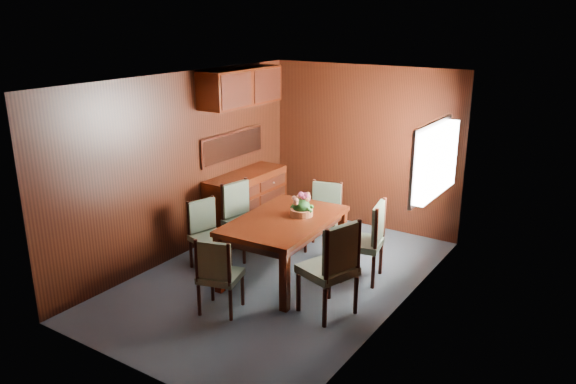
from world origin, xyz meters
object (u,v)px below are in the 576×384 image
Objects in this scene: chair_right_near at (333,264)px; chair_left_near at (207,230)px; flower_centerpiece at (302,204)px; chair_head at (218,272)px; dining_table at (284,227)px; sideboard at (246,203)px.

chair_left_near is at bearing 102.36° from chair_right_near.
flower_centerpiece reaches higher than chair_left_near.
flower_centerpiece is at bearing 64.73° from chair_head.
dining_table is 1.87× the size of chair_left_near.
chair_head is 2.95× the size of flower_centerpiece.
dining_table is 5.57× the size of flower_centerpiece.
dining_table is at bearing -121.92° from flower_centerpiece.
sideboard is at bearing -151.16° from chair_left_near.
chair_left_near is 1.26m from flower_centerpiece.
dining_table is 0.34m from flower_centerpiece.
chair_head is (1.18, -2.05, 0.04)m from sideboard.
dining_table is 1.89× the size of chair_head.
chair_left_near is at bearing -154.99° from flower_centerpiece.
chair_left_near is 1.21m from chair_head.
chair_head is at bearing 61.40° from chair_left_near.
chair_head is (-0.08, -1.15, -0.16)m from dining_table.
chair_right_near is at bearing -32.60° from sideboard.
flower_centerpiece is (0.12, 0.20, 0.25)m from dining_table.
chair_left_near is at bearing -76.04° from sideboard.
chair_right_near is (2.22, -1.42, 0.15)m from sideboard.
sideboard is 2.64m from chair_right_near.
sideboard is 1.60× the size of chair_head.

